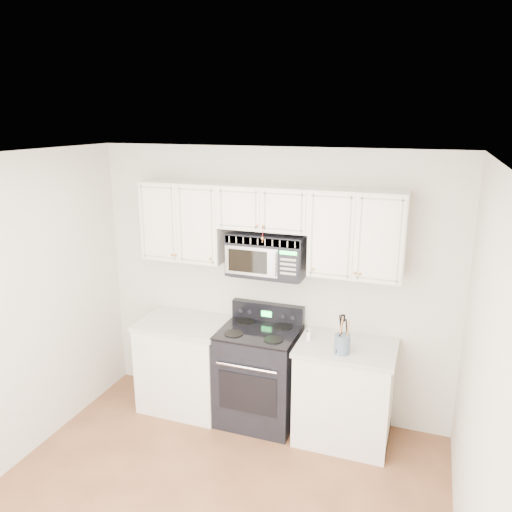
% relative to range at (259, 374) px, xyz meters
% --- Properties ---
extents(room, '(3.51, 3.51, 2.61)m').
position_rel_range_xyz_m(room, '(0.02, -1.45, 0.82)').
color(room, brown).
rests_on(room, ground).
extents(base_cabinet_left, '(0.86, 0.65, 0.92)m').
position_rel_range_xyz_m(base_cabinet_left, '(-0.78, -0.01, -0.06)').
color(base_cabinet_left, '#F0E2CF').
rests_on(base_cabinet_left, ground).
extents(base_cabinet_right, '(0.86, 0.65, 0.92)m').
position_rel_range_xyz_m(base_cabinet_right, '(0.82, -0.01, -0.06)').
color(base_cabinet_right, '#F0E2CF').
rests_on(base_cabinet_right, ground).
extents(range, '(0.72, 0.66, 1.11)m').
position_rel_range_xyz_m(range, '(0.00, 0.00, 0.00)').
color(range, black).
rests_on(range, ground).
extents(upper_cabinets, '(2.44, 0.37, 0.75)m').
position_rel_range_xyz_m(upper_cabinets, '(0.02, 0.14, 1.45)').
color(upper_cabinets, '#F0E2CF').
rests_on(upper_cabinets, ground).
extents(microwave, '(0.71, 0.40, 0.39)m').
position_rel_range_xyz_m(microwave, '(0.04, 0.12, 1.16)').
color(microwave, black).
rests_on(microwave, ground).
extents(utensil_crock, '(0.13, 0.13, 0.35)m').
position_rel_range_xyz_m(utensil_crock, '(0.81, -0.17, 0.53)').
color(utensil_crock, slate).
rests_on(utensil_crock, base_cabinet_right).
extents(shaker_salt, '(0.04, 0.04, 0.09)m').
position_rel_range_xyz_m(shaker_salt, '(0.47, 0.03, 0.48)').
color(shaker_salt, white).
rests_on(shaker_salt, base_cabinet_right).
extents(shaker_pepper, '(0.04, 0.04, 0.10)m').
position_rel_range_xyz_m(shaker_pepper, '(0.48, -0.02, 0.49)').
color(shaker_pepper, white).
rests_on(shaker_pepper, base_cabinet_right).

